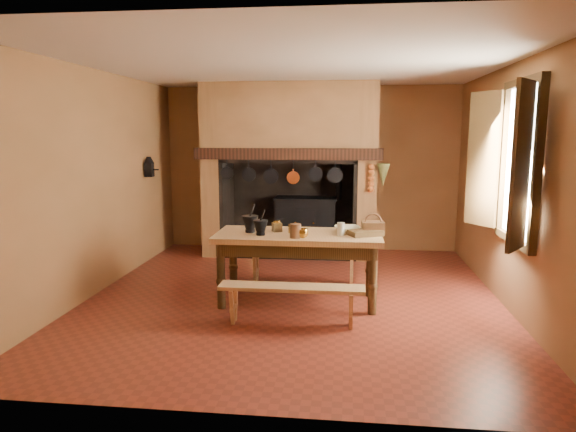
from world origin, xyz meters
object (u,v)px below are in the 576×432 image
Objects in this scene: bench_front at (292,296)px; coffee_grinder at (277,226)px; wicker_basket at (373,227)px; iron_range at (306,224)px; work_table at (298,244)px; mixing_bowl at (347,229)px.

bench_front is 9.31× the size of coffee_grinder.
wicker_basket is at bearing 43.35° from bench_front.
work_table is at bearing -87.52° from iron_range.
iron_range reaches higher than bench_front.
coffee_grinder reaches higher than work_table.
mixing_bowl is 0.31m from wicker_basket.
bench_front is at bearing -90.00° from work_table.
bench_front is 5.06× the size of mixing_bowl.
mixing_bowl is (0.69, -2.53, 0.40)m from iron_range.
iron_range is 2.61m from coffee_grinder.
iron_range is 2.80m from wicker_basket.
coffee_grinder is 1.14m from wicker_basket.
work_table is at bearing -41.36° from coffee_grinder.
mixing_bowl is (0.57, 0.88, 0.56)m from bench_front.
coffee_grinder is 0.84m from mixing_bowl.
bench_front is (0.00, -0.76, -0.39)m from work_table.
mixing_bowl is at bearing -74.79° from iron_range.
iron_range is 3.42m from bench_front.
wicker_basket is at bearing -11.18° from mixing_bowl.
mixing_bowl is at bearing 12.19° from work_table.
work_table is 0.85m from bench_front.
mixing_bowl reaches higher than bench_front.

